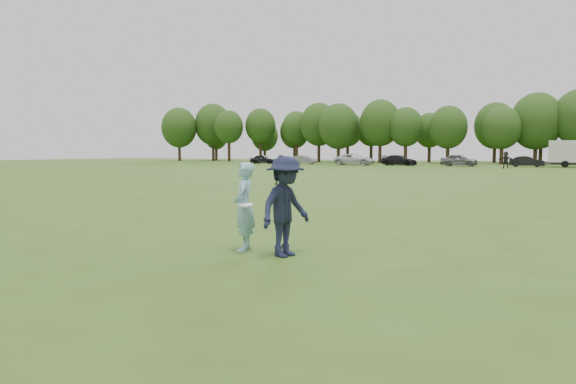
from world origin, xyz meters
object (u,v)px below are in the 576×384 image
(car_e, at_px, (459,160))
(car_c, at_px, (355,160))
(car_d, at_px, (399,160))
(defender, at_px, (286,207))
(player_far_d, at_px, (506,160))
(thrower, at_px, (244,207))
(car_b, at_px, (303,160))
(player_far_a, at_px, (282,170))
(car_a, at_px, (263,159))
(car_f, at_px, (527,162))

(car_e, bearing_deg, car_c, 95.49)
(car_c, relative_size, car_d, 1.15)
(defender, height_order, player_far_d, player_far_d)
(thrower, bearing_deg, car_e, 161.68)
(player_far_d, xyz_separation_m, car_b, (-28.25, 6.66, -0.30))
(player_far_a, xyz_separation_m, car_d, (-4.13, 42.08, -0.15))
(car_d, bearing_deg, car_e, -81.34)
(defender, height_order, car_a, defender)
(player_far_d, height_order, car_a, player_far_d)
(thrower, distance_m, car_e, 60.08)
(car_b, relative_size, car_d, 0.82)
(thrower, xyz_separation_m, player_far_d, (1.05, 54.16, 0.09))
(thrower, xyz_separation_m, car_c, (-18.55, 59.07, -0.09))
(car_c, xyz_separation_m, car_d, (6.04, 0.68, -0.07))
(car_a, bearing_deg, thrower, -157.03)
(thrower, xyz_separation_m, car_b, (-27.20, 60.82, -0.21))
(player_far_a, height_order, car_e, player_far_a)
(player_far_d, xyz_separation_m, car_c, (-19.60, 4.91, -0.18))
(player_far_d, bearing_deg, car_e, 145.11)
(player_far_d, xyz_separation_m, car_a, (-34.81, 6.00, -0.28))
(player_far_a, xyz_separation_m, car_c, (-10.17, 41.40, -0.08))
(car_a, distance_m, car_e, 28.94)
(player_far_a, relative_size, car_b, 0.43)
(defender, distance_m, car_b, 67.14)
(thrower, xyz_separation_m, car_d, (-12.51, 59.75, -0.16))
(thrower, bearing_deg, car_b, -178.82)
(car_d, xyz_separation_m, car_e, (7.70, 0.14, 0.08))
(car_a, distance_m, car_c, 15.25)
(player_far_d, height_order, car_d, player_far_d)
(player_far_a, bearing_deg, defender, -97.75)
(player_far_a, xyz_separation_m, car_e, (3.57, 42.22, -0.07))
(car_e, bearing_deg, player_far_a, 177.25)
(car_e, height_order, car_f, car_e)
(car_c, height_order, car_e, car_e)
(car_e, bearing_deg, car_f, -84.52)
(car_f, bearing_deg, car_b, 89.70)
(car_b, xyz_separation_m, car_e, (22.39, -0.93, 0.13))
(defender, bearing_deg, car_f, 11.83)
(car_c, height_order, car_d, car_c)
(player_far_a, xyz_separation_m, car_b, (-18.82, 43.14, -0.20))
(thrower, height_order, player_far_d, player_far_d)
(thrower, relative_size, car_d, 0.36)
(player_far_a, distance_m, car_c, 42.63)
(thrower, relative_size, car_e, 0.38)
(thrower, bearing_deg, player_far_d, 155.97)
(thrower, relative_size, player_far_a, 1.01)
(defender, xyz_separation_m, player_far_a, (-9.36, 17.80, -0.07))
(player_far_d, distance_m, car_f, 6.51)
(player_far_d, bearing_deg, thrower, -81.71)
(thrower, height_order, car_a, thrower)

